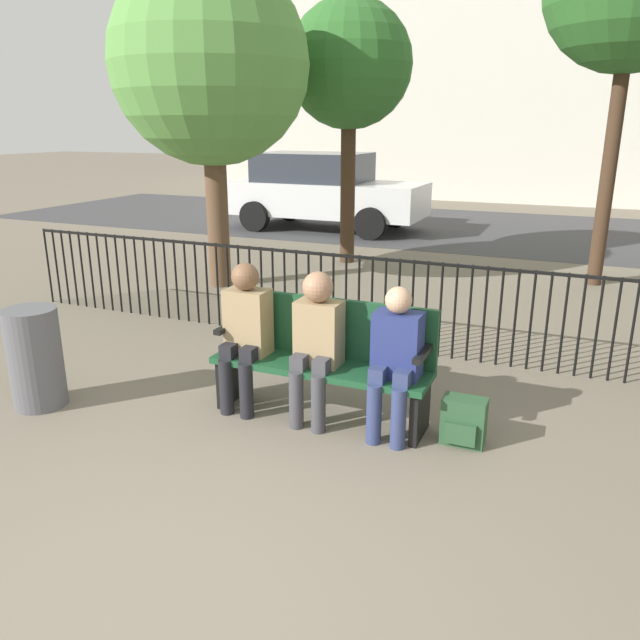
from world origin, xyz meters
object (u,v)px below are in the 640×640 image
park_bench (324,355)px  tree_1 (210,65)px  seated_person_2 (395,355)px  seated_person_0 (245,328)px  trash_bin (35,358)px  backpack (463,422)px  tree_0 (349,66)px  parked_car_0 (323,190)px  seated_person_1 (316,338)px

park_bench → tree_1: (-2.97, 3.24, 2.43)m
seated_person_2 → tree_1: bearing=136.7°
seated_person_0 → trash_bin: seated_person_0 is taller
seated_person_2 → backpack: (0.50, 0.07, -0.46)m
park_bench → tree_0: 6.30m
park_bench → tree_0: bearing=109.1°
park_bench → parked_car_0: bearing=113.1°
seated_person_1 → park_bench: bearing=86.4°
park_bench → parked_car_0: size_ratio=0.41×
tree_0 → parked_car_0: tree_0 is taller
park_bench → backpack: (1.11, -0.06, -0.32)m
trash_bin → seated_person_0: bearing=22.2°
seated_person_1 → tree_1: 5.02m
parked_car_0 → trash_bin: size_ratio=5.15×
backpack → tree_0: bearing=118.5°
seated_person_1 → parked_car_0: (-3.59, 8.56, 0.17)m
seated_person_0 → parked_car_0: parked_car_0 is taller
park_bench → seated_person_1: 0.22m
parked_car_0 → backpack: bearing=-61.0°
seated_person_0 → parked_car_0: size_ratio=0.28×
park_bench → parked_car_0: (-3.60, 8.43, 0.35)m
parked_car_0 → trash_bin: bearing=-81.3°
parked_car_0 → tree_1: bearing=-83.1°
seated_person_2 → tree_0: bearing=114.1°
seated_person_1 → parked_car_0: parked_car_0 is taller
tree_1 → trash_bin: (0.78, -4.01, -2.52)m
seated_person_0 → trash_bin: bearing=-157.8°
parked_car_0 → seated_person_0: bearing=-70.8°
backpack → tree_1: bearing=141.0°
seated_person_0 → backpack: 1.80m
seated_person_1 → parked_car_0: bearing=112.8°
seated_person_0 → seated_person_2: bearing=-0.2°
tree_0 → trash_bin: (-0.30, -6.21, -2.63)m
seated_person_1 → seated_person_2: seated_person_1 is taller
seated_person_2 → backpack: size_ratio=3.22×
tree_1 → parked_car_0: bearing=96.9°
tree_0 → park_bench: bearing=-70.9°
seated_person_2 → backpack: 0.68m
backpack → trash_bin: 3.38m
tree_0 → trash_bin: tree_0 is taller
seated_person_0 → seated_person_2: seated_person_0 is taller
seated_person_2 → trash_bin: seated_person_2 is taller
tree_0 → parked_car_0: bearing=119.8°
parked_car_0 → trash_bin: parked_car_0 is taller
seated_person_0 → trash_bin: size_ratio=1.45×
backpack → parked_car_0: bearing=119.0°
park_bench → seated_person_1: (-0.01, -0.13, 0.18)m
park_bench → seated_person_2: (0.60, -0.13, 0.13)m
seated_person_2 → tree_1: (-3.58, 3.37, 2.30)m
backpack → trash_bin: bearing=-167.9°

